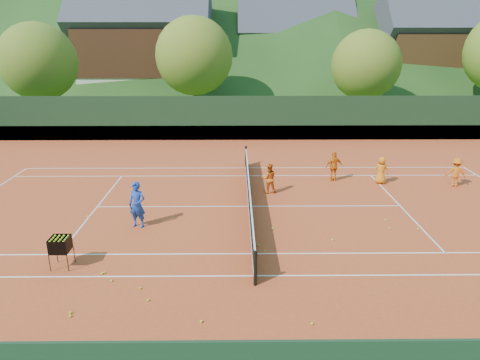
{
  "coord_description": "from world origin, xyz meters",
  "views": [
    {
      "loc": [
        -0.54,
        -16.7,
        6.9
      ],
      "look_at": [
        -0.38,
        0.0,
        1.2
      ],
      "focal_mm": 32.0,
      "sensor_mm": 36.0,
      "label": 1
    }
  ],
  "objects_px": {
    "student_b": "(334,166)",
    "student_c": "(381,170)",
    "chalet_mid": "(293,52)",
    "chalet_right": "(431,51)",
    "chalet_left": "(145,47)",
    "student_a": "(269,178)",
    "ball_hopper": "(60,245)",
    "student_d": "(456,172)",
    "tennis_net": "(249,195)",
    "coach": "(137,205)"
  },
  "relations": [
    {
      "from": "student_b",
      "to": "student_c",
      "type": "height_order",
      "value": "student_b"
    },
    {
      "from": "chalet_left",
      "to": "coach",
      "type": "bearing_deg",
      "value": -79.75
    },
    {
      "from": "coach",
      "to": "chalet_right",
      "type": "xyz_separation_m",
      "value": [
        24.22,
        31.96,
        4.35
      ]
    },
    {
      "from": "student_d",
      "to": "chalet_mid",
      "type": "relative_size",
      "value": 0.11
    },
    {
      "from": "student_c",
      "to": "ball_hopper",
      "type": "xyz_separation_m",
      "value": [
        -12.42,
        -7.75,
        0.08
      ]
    },
    {
      "from": "student_c",
      "to": "chalet_mid",
      "type": "distance_m",
      "value": 31.43
    },
    {
      "from": "chalet_left",
      "to": "chalet_right",
      "type": "bearing_deg",
      "value": 0.0
    },
    {
      "from": "student_d",
      "to": "coach",
      "type": "bearing_deg",
      "value": 31.05
    },
    {
      "from": "student_c",
      "to": "chalet_right",
      "type": "relative_size",
      "value": 0.11
    },
    {
      "from": "chalet_left",
      "to": "chalet_mid",
      "type": "distance_m",
      "value": 16.51
    },
    {
      "from": "student_a",
      "to": "student_c",
      "type": "xyz_separation_m",
      "value": [
        5.52,
        1.24,
        -0.03
      ]
    },
    {
      "from": "student_a",
      "to": "chalet_left",
      "type": "height_order",
      "value": "chalet_left"
    },
    {
      "from": "student_d",
      "to": "chalet_right",
      "type": "height_order",
      "value": "chalet_right"
    },
    {
      "from": "student_b",
      "to": "chalet_right",
      "type": "xyz_separation_m",
      "value": [
        15.74,
        26.69,
        4.49
      ]
    },
    {
      "from": "chalet_mid",
      "to": "chalet_right",
      "type": "distance_m",
      "value": 14.56
    },
    {
      "from": "chalet_mid",
      "to": "chalet_right",
      "type": "xyz_separation_m",
      "value": [
        14.0,
        -4.0,
        0.27
      ]
    },
    {
      "from": "student_c",
      "to": "chalet_left",
      "type": "relative_size",
      "value": 0.1
    },
    {
      "from": "student_a",
      "to": "student_d",
      "type": "relative_size",
      "value": 1.0
    },
    {
      "from": "student_c",
      "to": "chalet_left",
      "type": "height_order",
      "value": "chalet_left"
    },
    {
      "from": "student_a",
      "to": "tennis_net",
      "type": "distance_m",
      "value": 1.9
    },
    {
      "from": "student_b",
      "to": "chalet_left",
      "type": "relative_size",
      "value": 0.11
    },
    {
      "from": "student_c",
      "to": "chalet_left",
      "type": "xyz_separation_m",
      "value": [
        -16.46,
        27.13,
        4.96
      ]
    },
    {
      "from": "student_c",
      "to": "chalet_right",
      "type": "height_order",
      "value": "chalet_right"
    },
    {
      "from": "coach",
      "to": "student_a",
      "type": "height_order",
      "value": "coach"
    },
    {
      "from": "coach",
      "to": "chalet_right",
      "type": "height_order",
      "value": "chalet_right"
    },
    {
      "from": "coach",
      "to": "tennis_net",
      "type": "height_order",
      "value": "coach"
    },
    {
      "from": "coach",
      "to": "chalet_left",
      "type": "height_order",
      "value": "chalet_left"
    },
    {
      "from": "coach",
      "to": "student_d",
      "type": "relative_size",
      "value": 1.27
    },
    {
      "from": "chalet_right",
      "to": "student_a",
      "type": "bearing_deg",
      "value": -123.89
    },
    {
      "from": "student_c",
      "to": "tennis_net",
      "type": "height_order",
      "value": "student_c"
    },
    {
      "from": "coach",
      "to": "chalet_right",
      "type": "relative_size",
      "value": 0.15
    },
    {
      "from": "student_a",
      "to": "chalet_right",
      "type": "xyz_separation_m",
      "value": [
        19.05,
        28.37,
        4.54
      ]
    },
    {
      "from": "student_a",
      "to": "chalet_left",
      "type": "bearing_deg",
      "value": -73.45
    },
    {
      "from": "student_c",
      "to": "student_a",
      "type": "bearing_deg",
      "value": 28.11
    },
    {
      "from": "chalet_left",
      "to": "chalet_right",
      "type": "height_order",
      "value": "chalet_left"
    },
    {
      "from": "student_d",
      "to": "chalet_right",
      "type": "xyz_separation_m",
      "value": [
        10.15,
        27.58,
        4.54
      ]
    },
    {
      "from": "ball_hopper",
      "to": "student_c",
      "type": "bearing_deg",
      "value": 31.98
    },
    {
      "from": "student_d",
      "to": "tennis_net",
      "type": "height_order",
      "value": "student_d"
    },
    {
      "from": "student_d",
      "to": "chalet_left",
      "type": "bearing_deg",
      "value": -40.5
    },
    {
      "from": "ball_hopper",
      "to": "chalet_left",
      "type": "height_order",
      "value": "chalet_left"
    },
    {
      "from": "chalet_left",
      "to": "chalet_mid",
      "type": "relative_size",
      "value": 1.09
    },
    {
      "from": "student_b",
      "to": "student_d",
      "type": "xyz_separation_m",
      "value": [
        5.59,
        -0.89,
        -0.05
      ]
    },
    {
      "from": "student_a",
      "to": "ball_hopper",
      "type": "relative_size",
      "value": 1.39
    },
    {
      "from": "tennis_net",
      "to": "ball_hopper",
      "type": "bearing_deg",
      "value": -140.64
    },
    {
      "from": "tennis_net",
      "to": "chalet_left",
      "type": "xyz_separation_m",
      "value": [
        -10.0,
        30.0,
        5.13
      ]
    },
    {
      "from": "student_b",
      "to": "ball_hopper",
      "type": "distance_m",
      "value": 13.09
    },
    {
      "from": "chalet_left",
      "to": "chalet_mid",
      "type": "bearing_deg",
      "value": 14.04
    },
    {
      "from": "student_d",
      "to": "chalet_mid",
      "type": "xyz_separation_m",
      "value": [
        -3.85,
        31.58,
        4.28
      ]
    },
    {
      "from": "student_a",
      "to": "student_d",
      "type": "distance_m",
      "value": 8.93
    },
    {
      "from": "student_c",
      "to": "chalet_mid",
      "type": "xyz_separation_m",
      "value": [
        -0.46,
        31.13,
        4.3
      ]
    }
  ]
}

